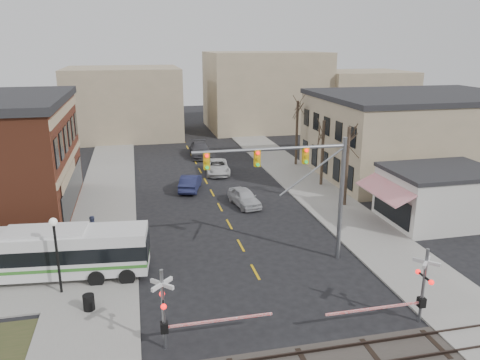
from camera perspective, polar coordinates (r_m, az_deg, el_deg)
name	(u,v)px	position (r m, az deg, el deg)	size (l,w,h in m)	color
ground	(264,288)	(27.50, 2.94, -13.05)	(160.00, 160.00, 0.00)	black
sidewalk_west	(108,193)	(45.15, -15.82, -1.52)	(5.00, 60.00, 0.12)	gray
sidewalk_east	(301,180)	(47.86, 7.47, 0.00)	(5.00, 60.00, 0.12)	gray
tan_building	(416,134)	(52.48, 20.64, 5.25)	(20.30, 15.30, 8.50)	gray
awning_shop	(439,195)	(39.24, 23.13, -1.74)	(9.74, 6.20, 4.30)	beige
tree_east_a	(347,167)	(40.23, 12.88, 1.61)	(0.28, 0.28, 6.75)	#382B21
tree_east_b	(322,153)	(45.71, 10.01, 3.26)	(0.28, 0.28, 6.30)	#382B21
tree_east_c	(297,133)	(52.98, 6.93, 5.70)	(0.28, 0.28, 7.20)	#382B21
transit_bus	(47,253)	(29.90, -22.42, -8.19)	(11.81, 3.71, 2.99)	silver
traffic_signal_mast	(302,176)	(28.63, 7.61, 0.46)	(9.50, 0.30, 8.00)	gray
rr_crossing_west	(173,309)	(22.08, -8.18, -15.35)	(5.60, 1.36, 4.00)	gray
rr_crossing_east	(416,288)	(25.08, 20.62, -12.17)	(5.60, 1.36, 4.00)	gray
street_lamp	(55,240)	(27.33, -21.59, -6.82)	(0.44, 0.44, 4.43)	black
trash_bin	(89,302)	(26.34, -17.95, -14.00)	(0.60, 0.60, 0.84)	black
car_a	(244,197)	(40.10, 0.53, -2.12)	(1.75, 4.34, 1.48)	#B1B2B6
car_b	(190,182)	(44.49, -6.08, -0.29)	(1.61, 4.62, 1.52)	#181C3E
car_c	(217,167)	(49.93, -2.81, 1.61)	(2.43, 5.26, 1.46)	silver
car_d	(200,150)	(57.49, -4.89, 3.69)	(2.37, 5.82, 1.69)	#403F44
pedestrian_near	(86,253)	(30.77, -18.23, -8.41)	(0.66, 0.43, 1.81)	brown
pedestrian_far	(94,229)	(34.13, -17.42, -5.73)	(0.94, 0.73, 1.92)	#343C5C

